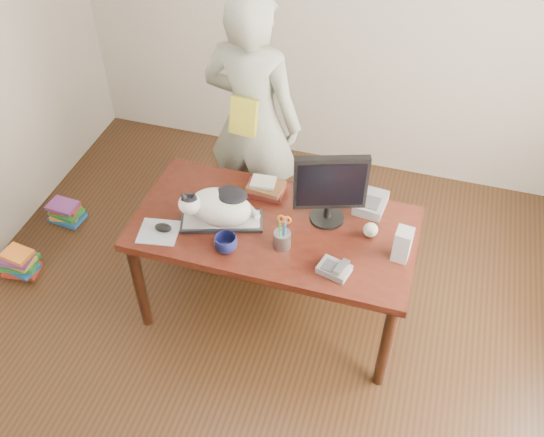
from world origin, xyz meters
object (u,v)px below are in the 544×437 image
at_px(person, 253,122).
at_px(desk, 278,234).
at_px(baseball, 371,230).
at_px(coffee_mug, 226,244).
at_px(phone, 335,269).
at_px(keyboard, 222,221).
at_px(book_pile_b, 66,212).
at_px(pen_cup, 282,238).
at_px(monitor, 330,186).
at_px(calculator, 371,203).
at_px(cat, 218,206).
at_px(book_stack, 265,188).
at_px(mouse, 163,228).
at_px(speaker, 402,244).
at_px(book_pile_a, 19,262).

bearing_deg(person, desk, 124.38).
height_order(desk, baseball, baseball).
height_order(coffee_mug, phone, coffee_mug).
bearing_deg(person, keyboard, 100.18).
bearing_deg(book_pile_b, pen_cup, -15.32).
bearing_deg(monitor, calculator, 22.12).
bearing_deg(monitor, book_pile_b, 155.27).
bearing_deg(calculator, book_pile_b, -175.44).
xyz_separation_m(cat, book_stack, (0.17, 0.33, -0.09)).
xyz_separation_m(mouse, calculator, (1.08, 0.53, 0.01)).
xyz_separation_m(cat, book_pile_b, (-1.41, 0.42, -0.81)).
distance_m(cat, book_stack, 0.38).
distance_m(pen_cup, speaker, 0.64).
height_order(person, book_pile_a, person).
bearing_deg(speaker, mouse, -166.47).
bearing_deg(keyboard, mouse, -170.09).
bearing_deg(speaker, book_pile_a, -170.63).
bearing_deg(pen_cup, book_pile_b, 164.68).
bearing_deg(coffee_mug, book_stack, 82.87).
bearing_deg(book_pile_a, monitor, 9.10).
relative_size(phone, baseball, 2.26).
distance_m(cat, person, 0.80).
height_order(desk, person, person).
xyz_separation_m(monitor, speaker, (0.44, -0.16, -0.16)).
relative_size(keyboard, book_pile_b, 1.91).
bearing_deg(coffee_mug, cat, 120.38).
relative_size(book_stack, calculator, 1.00).
xyz_separation_m(speaker, person, (-1.08, 0.77, 0.05)).
bearing_deg(book_stack, calculator, 5.91).
bearing_deg(calculator, mouse, -148.30).
bearing_deg(coffee_mug, keyboard, 116.47).
distance_m(mouse, phone, 0.99).
bearing_deg(keyboard, person, 77.32).
distance_m(pen_cup, book_pile_a, 1.98).
distance_m(phone, calculator, 0.56).
height_order(keyboard, monitor, monitor).
height_order(cat, speaker, cat).
distance_m(keyboard, calculator, 0.87).
xyz_separation_m(coffee_mug, speaker, (0.91, 0.22, 0.05)).
bearing_deg(coffee_mug, mouse, 174.17).
height_order(monitor, baseball, monitor).
distance_m(monitor, book_stack, 0.48).
xyz_separation_m(desk, cat, (-0.31, -0.15, 0.28)).
bearing_deg(cat, book_pile_a, 167.39).
height_order(pen_cup, phone, pen_cup).
bearing_deg(book_stack, baseball, -13.84).
xyz_separation_m(keyboard, person, (-0.07, 0.79, 0.13)).
height_order(monitor, mouse, monitor).
relative_size(mouse, coffee_mug, 0.86).
distance_m(book_stack, person, 0.54).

